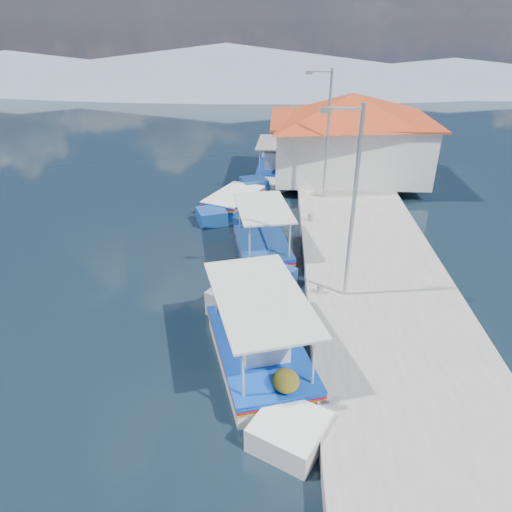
{
  "coord_description": "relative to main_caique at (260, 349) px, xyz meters",
  "views": [
    {
      "loc": [
        2.38,
        -11.01,
        8.61
      ],
      "look_at": [
        1.66,
        2.99,
        1.3
      ],
      "focal_mm": 32.73,
      "sensor_mm": 36.0,
      "label": 1
    }
  ],
  "objects": [
    {
      "name": "quay",
      "position": [
        3.91,
        6.93,
        -0.23
      ],
      "size": [
        5.0,
        44.0,
        0.5
      ],
      "primitive_type": "cube",
      "color": "#A7A39C",
      "rests_on": "ground"
    },
    {
      "name": "main_caique",
      "position": [
        0.0,
        0.0,
        0.0
      ],
      "size": [
        3.64,
        7.24,
        2.49
      ],
      "rotation": [
        0.0,
        0.0,
        -0.3
      ],
      "color": "white",
      "rests_on": "ground"
    },
    {
      "name": "lamp_post_near",
      "position": [
        2.52,
        2.93,
        3.37
      ],
      "size": [
        1.21,
        0.14,
        6.0
      ],
      "color": "#A5A8AD",
      "rests_on": "quay"
    },
    {
      "name": "bollards",
      "position": [
        1.81,
        6.18,
        0.17
      ],
      "size": [
        0.2,
        17.2,
        0.3
      ],
      "color": "#A5A8AD",
      "rests_on": "quay"
    },
    {
      "name": "lamp_post_far",
      "position": [
        2.52,
        11.93,
        3.37
      ],
      "size": [
        1.21,
        0.14,
        6.0
      ],
      "color": "#A5A8AD",
      "rests_on": "quay"
    },
    {
      "name": "harbor_building",
      "position": [
        4.21,
        15.93,
        2.3
      ],
      "size": [
        10.49,
        10.49,
        4.4
      ],
      "color": "white",
      "rests_on": "quay"
    },
    {
      "name": "mountain_ridge",
      "position": [
        4.55,
        56.93,
        1.56
      ],
      "size": [
        171.4,
        96.0,
        5.5
      ],
      "color": "slate",
      "rests_on": "ground"
    },
    {
      "name": "caique_green_canopy",
      "position": [
        -0.16,
        6.46,
        -0.13
      ],
      "size": [
        2.7,
        6.18,
        2.36
      ],
      "rotation": [
        0.0,
        0.0,
        -0.2
      ],
      "color": "navy",
      "rests_on": "ground"
    },
    {
      "name": "caique_blue_hull",
      "position": [
        -1.84,
        11.7,
        -0.18
      ],
      "size": [
        3.35,
        5.66,
        1.09
      ],
      "rotation": [
        0.0,
        0.0,
        0.4
      ],
      "color": "navy",
      "rests_on": "ground"
    },
    {
      "name": "caique_far",
      "position": [
        0.11,
        16.68,
        -0.05
      ],
      "size": [
        2.12,
        6.59,
        2.31
      ],
      "rotation": [
        0.0,
        0.0,
        0.04
      ],
      "color": "white",
      "rests_on": "ground"
    },
    {
      "name": "ground",
      "position": [
        -1.99,
        0.93,
        -0.48
      ],
      "size": [
        160.0,
        160.0,
        0.0
      ],
      "primitive_type": "plane",
      "color": "black",
      "rests_on": "ground"
    }
  ]
}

